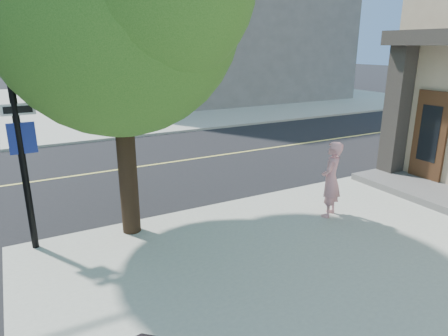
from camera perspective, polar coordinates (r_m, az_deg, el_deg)
ground at (r=9.41m, az=-22.84°, el=-9.67°), size 140.00×140.00×0.00m
road_ew at (r=13.61m, az=-24.99°, el=-1.72°), size 140.00×9.00×0.01m
sidewalk_ne at (r=33.34m, az=-3.47°, el=10.27°), size 29.00×25.00×0.12m
filler_ne at (r=33.91m, az=-3.26°, el=22.34°), size 18.00×16.00×14.00m
man_on_phone at (r=9.66m, az=15.02°, el=-1.60°), size 0.79×0.71×1.81m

